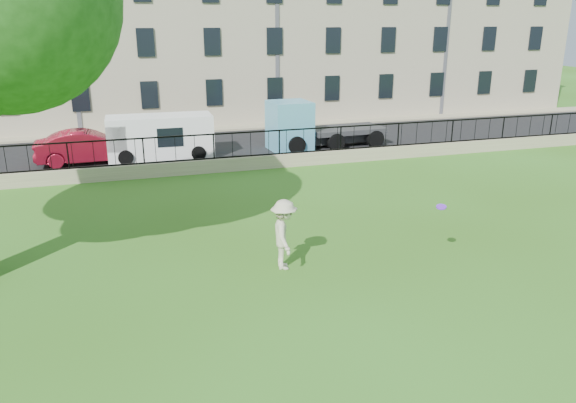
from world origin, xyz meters
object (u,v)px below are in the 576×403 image
object	(u,v)px
frisbee	(441,207)
red_sedan	(88,147)
man	(284,235)
white_van	(161,137)
blue_truck	(325,124)

from	to	relation	value
frisbee	red_sedan	bearing A→B (deg)	121.66
man	red_sedan	world-z (taller)	man
frisbee	white_van	world-z (taller)	white_van
frisbee	man	bearing A→B (deg)	163.37
white_van	blue_truck	bearing A→B (deg)	1.60
man	red_sedan	distance (m)	15.00
frisbee	red_sedan	size ratio (longest dim) A/B	0.06
frisbee	blue_truck	xyz separation A→B (m)	(2.50, 15.19, -0.48)
man	frisbee	xyz separation A→B (m)	(3.99, -1.19, 0.77)
red_sedan	white_van	xyz separation A→B (m)	(3.37, 0.00, 0.27)
frisbee	white_van	distance (m)	16.35
man	white_van	world-z (taller)	white_van
man	blue_truck	bearing A→B (deg)	-15.24
man	blue_truck	distance (m)	15.43
white_van	man	bearing A→B (deg)	-80.22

